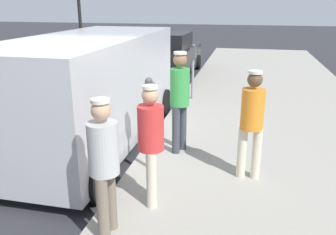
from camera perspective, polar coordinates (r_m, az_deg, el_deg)
The scene contains 10 objects.
ground_plane at distance 6.33m, azimuth -15.06°, elevation -8.24°, with size 80.00×80.00×0.00m, color #2D2D33.
sidewalk_slab at distance 5.69m, azimuth 18.65°, elevation -10.91°, with size 5.00×32.00×0.15m, color #9E998E.
parking_meter_near at distance 5.48m, azimuth -3.06°, elevation 1.52°, with size 0.14×0.18×1.52m.
parking_meter_far at distance 9.75m, azimuth 4.08°, elevation 8.98°, with size 0.14×0.18×1.52m.
pedestrian_in_green at distance 6.15m, azimuth 1.91°, elevation 3.58°, with size 0.34×0.34×1.81m.
pedestrian_in_orange at distance 5.34m, azimuth 13.46°, elevation -0.19°, with size 0.36×0.34×1.68m.
pedestrian_in_red at distance 4.53m, azimuth -2.80°, elevation -3.46°, with size 0.34×0.35×1.64m.
pedestrian_in_gray at distance 3.97m, azimuth -10.35°, elevation -6.92°, with size 0.34×0.36×1.65m.
parked_van at distance 7.07m, azimuth -12.28°, elevation 4.77°, with size 2.15×5.21×2.15m.
parked_sedan_ahead at distance 13.64m, azimuth -0.05°, elevation 9.87°, with size 2.06×4.45×1.65m.
Camera 1 is at (2.78, -4.96, 2.77)m, focal length 37.55 mm.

